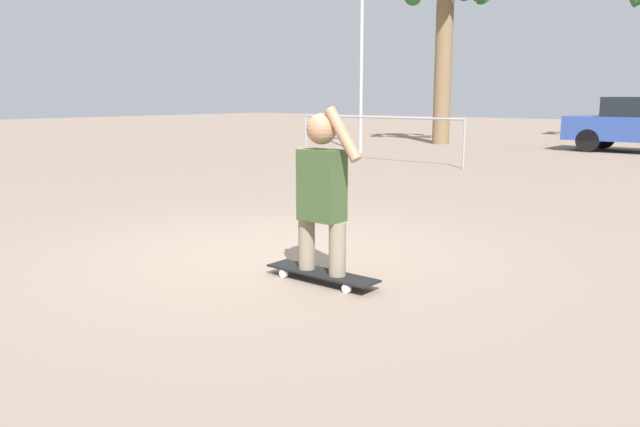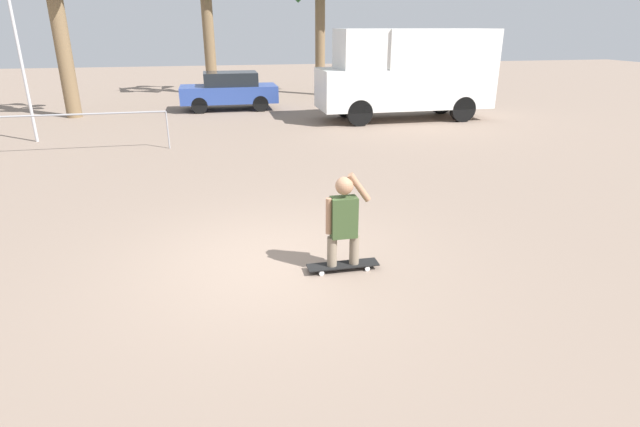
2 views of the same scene
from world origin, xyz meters
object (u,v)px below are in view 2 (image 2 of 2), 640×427
object	(u,v)px
person_skateboarder	(344,217)
camper_van	(409,71)
skateboard	(343,265)
parked_car_blue	(229,90)

from	to	relation	value
person_skateboarder	camper_van	distance (m)	12.76
skateboard	parked_car_blue	bearing A→B (deg)	93.39
skateboard	person_skateboarder	world-z (taller)	person_skateboarder
parked_car_blue	skateboard	bearing A→B (deg)	-86.61
person_skateboarder	parked_car_blue	world-z (taller)	parked_car_blue
skateboard	parked_car_blue	xyz separation A→B (m)	(-0.90, 15.19, 0.72)
parked_car_blue	person_skateboarder	bearing A→B (deg)	-86.62
skateboard	person_skateboarder	size ratio (longest dim) A/B	0.76
camper_van	parked_car_blue	world-z (taller)	camper_van
person_skateboarder	skateboard	bearing A→B (deg)	0.00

